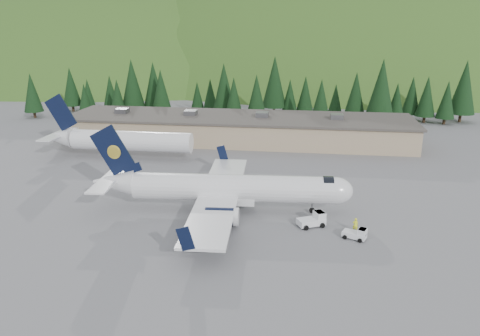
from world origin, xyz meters
name	(u,v)px	position (x,y,z in m)	size (l,w,h in m)	color
ground	(233,211)	(0.00, 0.00, 0.00)	(600.00, 600.00, 0.00)	slate
airliner	(226,189)	(-0.99, -0.06, 3.00)	(33.89, 31.80, 11.25)	white
second_airliner	(116,140)	(-24.92, 22.00, 3.32)	(27.50, 11.00, 10.05)	white
baggage_tug_a	(313,220)	(10.31, -3.36, 0.78)	(3.64, 3.02, 1.74)	white
baggage_tug_b	(357,234)	(15.14, -6.34, 0.62)	(2.92, 2.33, 1.40)	white
terminal_building	(238,128)	(-5.01, 38.00, 2.62)	(71.00, 17.00, 6.10)	tan
ramp_worker	(355,225)	(15.14, -4.43, 0.88)	(0.64, 0.42, 1.76)	#F5FD24
tree_line	(257,91)	(-3.57, 60.81, 7.28)	(112.92, 18.13, 14.50)	black
hills	(378,212)	(53.34, 207.38, -82.80)	(614.00, 330.00, 300.00)	#315719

